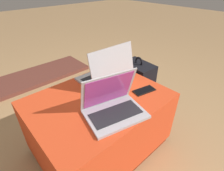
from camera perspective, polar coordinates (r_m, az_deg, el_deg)
ground_plane at (r=1.45m, az=-3.64°, el=-18.81°), size 14.00×14.00×0.00m
ottoman at (r=1.28m, az=-4.00°, el=-12.28°), size 0.87×0.66×0.46m
laptop_near at (r=0.98m, az=0.30°, el=-6.55°), size 0.37×0.30×0.24m
laptop_far at (r=1.29m, az=-1.60°, el=3.96°), size 0.38×0.27×0.27m
cell_phone at (r=1.21m, az=10.49°, el=-1.58°), size 0.16×0.10×0.01m
backpack at (r=1.67m, az=8.31°, el=-0.56°), size 0.25×0.30×0.54m
fireplace_hearth at (r=2.45m, az=-24.55°, el=2.40°), size 1.40×0.50×0.04m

